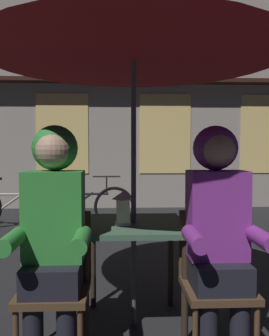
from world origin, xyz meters
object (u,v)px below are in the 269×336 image
(cafe_table, at_px, (134,237))
(chair_left, at_px, (56,278))
(lantern, at_px, (123,207))
(person_right_hooded, at_px, (218,219))
(person_left_hooded, at_px, (53,220))
(bicycle_third, at_px, (82,206))
(chair_right, at_px, (215,275))
(patio_umbrella, at_px, (134,33))
(bicycle_second, at_px, (13,206))

(cafe_table, relative_size, chair_left, 0.85)
(lantern, relative_size, person_right_hooded, 0.17)
(person_left_hooded, bearing_deg, bicycle_third, 93.45)
(chair_right, relative_size, person_right_hooded, 0.62)
(patio_umbrella, distance_m, bicycle_third, 3.69)
(chair_left, xyz_separation_m, person_left_hooded, (-0.00, -0.06, 0.36))
(cafe_table, xyz_separation_m, person_left_hooded, (-0.48, -0.43, 0.21))
(patio_umbrella, distance_m, bicycle_second, 4.06)
(person_right_hooded, height_order, bicycle_second, person_right_hooded)
(cafe_table, bearing_deg, bicycle_third, 102.32)
(cafe_table, xyz_separation_m, bicycle_second, (-1.80, 3.21, -0.29))
(lantern, distance_m, bicycle_second, 3.74)
(chair_right, xyz_separation_m, bicycle_second, (-2.28, 3.58, -0.14))
(cafe_table, height_order, person_right_hooded, person_right_hooded)
(bicycle_second, distance_m, bicycle_third, 1.10)
(chair_right, bearing_deg, chair_left, 180.00)
(person_right_hooded, bearing_deg, chair_right, 90.00)
(person_left_hooded, bearing_deg, chair_right, 3.39)
(chair_left, relative_size, person_left_hooded, 0.62)
(person_right_hooded, bearing_deg, person_left_hooded, 180.00)
(bicycle_second, bearing_deg, chair_left, -69.73)
(lantern, height_order, person_right_hooded, person_right_hooded)
(cafe_table, xyz_separation_m, lantern, (-0.08, -0.07, 0.22))
(person_left_hooded, distance_m, bicycle_third, 3.66)
(patio_umbrella, xyz_separation_m, person_right_hooded, (0.48, -0.43, -1.21))
(cafe_table, bearing_deg, person_left_hooded, -138.43)
(cafe_table, xyz_separation_m, bicycle_third, (-0.70, 3.20, -0.29))
(patio_umbrella, xyz_separation_m, chair_left, (-0.48, -0.37, -1.57))
(cafe_table, relative_size, bicycle_third, 0.44)
(cafe_table, height_order, bicycle_second, bicycle_second)
(cafe_table, distance_m, lantern, 0.24)
(chair_left, bearing_deg, chair_right, 0.00)
(chair_right, height_order, bicycle_second, chair_right)
(patio_umbrella, distance_m, person_left_hooded, 1.37)
(chair_left, xyz_separation_m, bicycle_second, (-1.32, 3.58, -0.14))
(lantern, relative_size, bicycle_second, 0.14)
(cafe_table, xyz_separation_m, chair_right, (0.48, -0.37, -0.15))
(cafe_table, distance_m, chair_left, 0.62)
(lantern, bearing_deg, chair_left, -143.06)
(patio_umbrella, distance_m, lantern, 1.20)
(patio_umbrella, bearing_deg, bicycle_third, 102.32)
(cafe_table, relative_size, lantern, 3.20)
(chair_right, relative_size, bicycle_third, 0.52)
(person_left_hooded, relative_size, person_right_hooded, 1.00)
(lantern, height_order, bicycle_second, lantern)
(chair_left, height_order, chair_right, same)
(person_left_hooded, height_order, bicycle_second, person_left_hooded)
(chair_left, relative_size, chair_right, 1.00)
(person_left_hooded, xyz_separation_m, bicycle_third, (-0.22, 3.62, -0.50))
(lantern, distance_m, person_right_hooded, 0.66)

